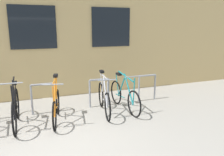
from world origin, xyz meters
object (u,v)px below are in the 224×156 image
object	(u,v)px
bicycle_teal	(124,96)
bicycle_black	(16,109)
bicycle_silver	(104,98)
bicycle_orange	(56,106)

from	to	relation	value
bicycle_teal	bicycle_black	world-z (taller)	bicycle_black
bicycle_black	bicycle_silver	bearing A→B (deg)	1.32
bicycle_orange	bicycle_silver	distance (m)	1.22
bicycle_black	bicycle_teal	bearing A→B (deg)	1.94
bicycle_teal	bicycle_black	distance (m)	2.68
bicycle_orange	bicycle_silver	world-z (taller)	bicycle_orange
bicycle_orange	bicycle_silver	size ratio (longest dim) A/B	0.95
bicycle_teal	bicycle_black	bearing A→B (deg)	-178.06
bicycle_orange	bicycle_black	size ratio (longest dim) A/B	0.93
bicycle_teal	bicycle_silver	size ratio (longest dim) A/B	1.06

